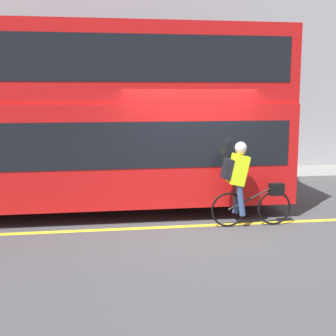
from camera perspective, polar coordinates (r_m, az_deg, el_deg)
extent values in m
plane|color=#424244|center=(8.44, 3.45, -7.60)|extent=(80.00, 80.00, 0.00)
cube|color=yellow|center=(8.69, 3.07, -7.06)|extent=(50.00, 0.14, 0.01)
cube|color=gray|center=(13.16, -1.05, -1.11)|extent=(60.00, 1.78, 0.15)
cube|color=#9E9EA3|center=(14.20, -1.70, 19.57)|extent=(60.00, 0.30, 9.97)
cylinder|color=black|center=(10.03, 2.14, -2.09)|extent=(0.94, 0.30, 0.94)
cube|color=red|center=(9.82, -16.47, 1.91)|extent=(10.30, 2.49, 1.94)
cube|color=black|center=(9.79, -16.53, 3.27)|extent=(9.89, 2.51, 0.85)
cube|color=red|center=(9.76, -16.94, 11.94)|extent=(10.30, 2.39, 1.49)
cube|color=black|center=(9.77, -16.96, 12.38)|extent=(9.89, 2.41, 0.83)
torus|color=black|center=(8.91, 12.81, -4.77)|extent=(0.64, 0.04, 0.64)
torus|color=black|center=(8.64, 7.36, -5.06)|extent=(0.64, 0.04, 0.64)
cylinder|color=black|center=(8.72, 10.17, -3.62)|extent=(0.89, 0.03, 0.44)
cylinder|color=black|center=(8.61, 8.07, -3.52)|extent=(0.03, 0.03, 0.47)
cube|color=black|center=(8.85, 13.08, -2.53)|extent=(0.26, 0.16, 0.22)
cube|color=#D8EA19|center=(8.53, 8.54, -0.19)|extent=(0.37, 0.32, 0.58)
cube|color=black|center=(8.47, 7.25, -0.09)|extent=(0.21, 0.26, 0.38)
cylinder|color=#384C7A|center=(8.73, 8.53, -3.67)|extent=(0.21, 0.11, 0.58)
cylinder|color=#384C7A|center=(8.57, 8.88, -3.93)|extent=(0.19, 0.11, 0.58)
sphere|color=tan|center=(8.49, 8.85, 2.18)|extent=(0.19, 0.19, 0.19)
sphere|color=silver|center=(8.49, 8.86, 2.47)|extent=(0.21, 0.21, 0.21)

